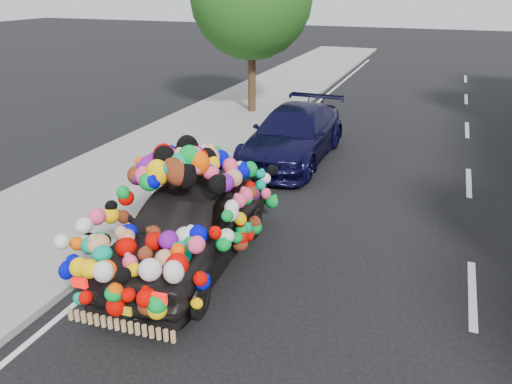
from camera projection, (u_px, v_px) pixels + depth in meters
The scene contains 6 objects.
ground at pixel (256, 253), 8.94m from camera, with size 100.00×100.00×0.00m, color black.
sidewalk at pixel (63, 213), 10.33m from camera, with size 4.00×60.00×0.12m, color gray.
kerb at pixel (144, 228), 9.69m from camera, with size 0.15×60.00×0.13m, color gray.
lane_markings at pixel (472, 294), 7.75m from camera, with size 6.00×50.00×0.01m, color silver, non-canonical shape.
plush_art_car at pixel (188, 204), 8.27m from camera, with size 2.34×4.61×2.12m.
navy_sedan at pixel (294, 134), 13.40m from camera, with size 1.95×4.80×1.39m, color black.
Camera 1 is at (2.78, -7.30, 4.47)m, focal length 35.00 mm.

